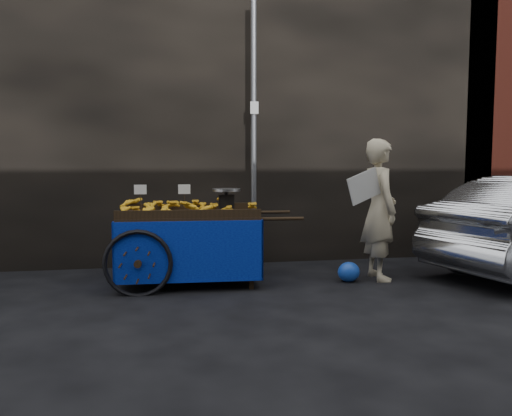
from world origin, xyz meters
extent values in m
plane|color=black|center=(0.00, 0.00, 0.00)|extent=(80.00, 80.00, 0.00)
cube|color=black|center=(-1.00, 2.60, 2.50)|extent=(11.00, 2.00, 5.00)
cube|color=#591E14|center=(5.50, 2.60, 2.50)|extent=(3.00, 2.00, 5.00)
cylinder|color=slate|center=(0.30, 1.30, 2.00)|extent=(0.08, 0.08, 4.00)
cube|color=white|center=(0.30, 1.25, 2.40)|extent=(0.12, 0.02, 0.18)
cube|color=black|center=(-0.72, 0.45, 0.88)|extent=(1.82, 1.19, 0.07)
cube|color=black|center=(-0.69, 0.97, 0.96)|extent=(1.76, 0.13, 0.11)
cube|color=black|center=(-0.74, -0.07, 0.96)|extent=(1.76, 0.13, 0.11)
cube|color=black|center=(0.03, -0.03, 0.44)|extent=(0.06, 0.06, 0.88)
cube|color=black|center=(0.08, 0.85, 0.44)|extent=(0.06, 0.06, 0.88)
cylinder|color=black|center=(0.42, -0.05, 0.88)|extent=(0.55, 0.07, 0.04)
cylinder|color=black|center=(0.46, 0.83, 0.88)|extent=(0.55, 0.07, 0.04)
torus|color=black|center=(-1.35, -0.11, 0.39)|extent=(0.83, 0.10, 0.83)
torus|color=black|center=(-1.29, 1.08, 0.39)|extent=(0.83, 0.10, 0.83)
cylinder|color=black|center=(-1.32, 0.48, 0.39)|extent=(0.12, 1.24, 0.06)
cube|color=#070E88|center=(-0.74, -0.11, 0.51)|extent=(1.81, 0.11, 0.75)
cube|color=#070E88|center=(-0.69, 1.01, 0.51)|extent=(1.81, 0.11, 0.75)
cube|color=#070E88|center=(-1.61, 0.49, 0.51)|extent=(0.08, 1.15, 0.75)
cube|color=#070E88|center=(0.18, 0.41, 0.51)|extent=(0.08, 1.15, 0.75)
cube|color=black|center=(-0.22, 0.48, 1.07)|extent=(0.21, 0.16, 0.18)
cylinder|color=silver|center=(-0.22, 0.48, 1.22)|extent=(0.39, 0.39, 0.03)
cube|color=white|center=(-1.33, 0.36, 1.25)|extent=(0.15, 0.02, 0.12)
cube|color=white|center=(-0.78, 0.33, 1.25)|extent=(0.15, 0.02, 0.12)
imported|color=#BCAE8C|center=(1.83, 0.20, 0.95)|extent=(0.46, 0.69, 1.91)
cube|color=silver|center=(1.52, -0.02, 1.28)|extent=(0.56, 0.21, 0.50)
ellipsoid|color=#1743B2|center=(1.37, 0.10, 0.13)|extent=(0.30, 0.24, 0.27)
camera|label=1|loc=(-1.02, -6.11, 1.56)|focal=35.00mm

